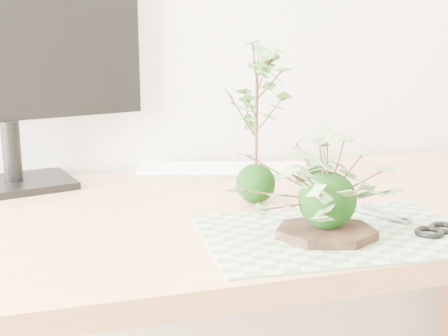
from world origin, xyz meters
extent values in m
cube|color=tan|center=(0.07, 1.23, 0.72)|extent=(1.60, 0.70, 0.04)
cube|color=#5B7055|center=(0.16, 1.03, 0.74)|extent=(0.46, 0.32, 0.00)
cylinder|color=black|center=(0.14, 1.02, 0.75)|extent=(0.21, 0.21, 0.01)
sphere|color=black|center=(0.14, 1.02, 0.81)|extent=(0.09, 0.09, 0.09)
sphere|color=black|center=(0.10, 1.25, 0.78)|extent=(0.08, 0.08, 0.08)
cylinder|color=#3A2315|center=(0.10, 1.25, 0.89)|extent=(0.01, 0.01, 0.19)
cube|color=#B7B7B7|center=(0.11, 1.50, 0.74)|extent=(0.44, 0.24, 0.01)
cube|color=white|center=(0.11, 1.50, 0.75)|extent=(0.41, 0.21, 0.01)
cube|color=black|center=(-0.36, 1.50, 0.75)|extent=(0.27, 0.22, 0.02)
cylinder|color=black|center=(-0.36, 1.50, 0.82)|extent=(0.04, 0.04, 0.13)
cube|color=black|center=(-0.36, 1.51, 1.07)|extent=(0.58, 0.17, 0.37)
cube|color=gray|center=(0.29, 1.09, 0.75)|extent=(0.06, 0.11, 0.00)
cube|color=gray|center=(0.31, 1.09, 0.75)|extent=(0.04, 0.12, 0.00)
torus|color=black|center=(0.28, 0.98, 0.75)|extent=(0.06, 0.06, 0.01)
torus|color=black|center=(0.32, 0.98, 0.75)|extent=(0.06, 0.06, 0.01)
camera|label=1|loc=(-0.30, 0.15, 1.08)|focal=50.00mm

